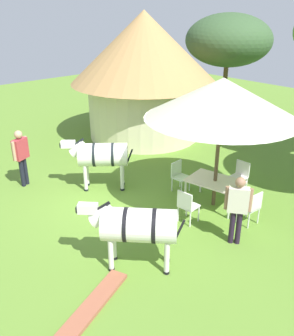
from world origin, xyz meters
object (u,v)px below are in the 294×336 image
at_px(patio_dining_table, 215,183).
at_px(zebra_by_umbrella, 101,155).
at_px(patio_chair_near_hut, 179,174).
at_px(patio_chair_near_lawn, 187,205).
at_px(acacia_tree_left_background, 229,40).
at_px(guest_beside_umbrella, 238,205).
at_px(patio_chair_west_end, 240,174).
at_px(standing_watcher, 21,153).
at_px(thatched_hut, 144,69).
at_px(zebra_nearest_camera, 137,226).
at_px(patio_chair_east_end, 252,206).
at_px(shade_umbrella, 222,98).

height_order(patio_dining_table, zebra_by_umbrella, zebra_by_umbrella).
distance_m(patio_chair_near_hut, patio_chair_near_lawn, 1.79).
bearing_deg(acacia_tree_left_background, guest_beside_umbrella, -50.86).
bearing_deg(patio_chair_near_hut, patio_chair_west_end, 133.76).
bearing_deg(standing_watcher, zebra_by_umbrella, 108.58).
bearing_deg(patio_dining_table, acacia_tree_left_background, 126.11).
relative_size(patio_chair_near_lawn, standing_watcher, 0.51).
bearing_deg(thatched_hut, guest_beside_umbrella, -26.26).
distance_m(patio_dining_table, patio_chair_near_lawn, 1.26).
bearing_deg(guest_beside_umbrella, zebra_nearest_camera, -147.32).
xyz_separation_m(thatched_hut, patio_chair_east_end, (6.97, -2.59, -2.23)).
relative_size(thatched_hut, zebra_nearest_camera, 3.32).
height_order(patio_chair_near_lawn, zebra_by_umbrella, zebra_by_umbrella).
distance_m(patio_dining_table, guest_beside_umbrella, 1.83).
relative_size(patio_chair_near_hut, zebra_nearest_camera, 0.51).
bearing_deg(acacia_tree_left_background, patio_chair_east_end, -48.22).
height_order(thatched_hut, patio_chair_near_hut, thatched_hut).
bearing_deg(patio_chair_near_hut, patio_chair_near_lawn, 45.57).
bearing_deg(standing_watcher, zebra_nearest_camera, 65.64).
bearing_deg(thatched_hut, patio_chair_west_end, -12.26).
bearing_deg(standing_watcher, patio_chair_west_end, 109.88).
xyz_separation_m(thatched_hut, patio_dining_table, (5.72, -2.48, -2.09)).
height_order(patio_dining_table, patio_chair_near_hut, patio_chair_near_hut).
height_order(shade_umbrella, patio_chair_near_lawn, shade_umbrella).
bearing_deg(patio_dining_table, patio_chair_east_end, -4.60).
distance_m(patio_chair_west_end, standing_watcher, 6.52).
height_order(patio_chair_near_hut, patio_chair_east_end, same).
distance_m(patio_dining_table, zebra_by_umbrella, 3.36).
distance_m(patio_chair_near_hut, guest_beside_umbrella, 2.91).
bearing_deg(guest_beside_umbrella, patio_chair_east_end, 66.15).
height_order(patio_chair_near_hut, acacia_tree_left_background, acacia_tree_left_background).
relative_size(patio_chair_near_hut, patio_chair_east_end, 1.00).
relative_size(patio_chair_east_end, guest_beside_umbrella, 0.53).
relative_size(thatched_hut, zebra_by_umbrella, 3.34).
bearing_deg(zebra_nearest_camera, standing_watcher, 47.37).
relative_size(thatched_hut, acacia_tree_left_background, 1.22).
bearing_deg(shade_umbrella, patio_chair_near_lawn, -84.31).
distance_m(shade_umbrella, zebra_by_umbrella, 3.86).
relative_size(patio_chair_near_lawn, patio_chair_west_end, 1.00).
distance_m(shade_umbrella, patio_dining_table, 2.32).
distance_m(guest_beside_umbrella, zebra_nearest_camera, 2.38).
distance_m(standing_watcher, zebra_nearest_camera, 5.21).
relative_size(thatched_hut, shade_umbrella, 1.51).
height_order(zebra_nearest_camera, acacia_tree_left_background, acacia_tree_left_background).
relative_size(patio_chair_east_end, zebra_by_umbrella, 0.52).
bearing_deg(patio_dining_table, patio_chair_near_lawn, -84.31).
bearing_deg(patio_chair_east_end, patio_chair_near_hut, 94.57).
bearing_deg(patio_chair_near_lawn, zebra_by_umbrella, -177.37).
distance_m(shade_umbrella, guest_beside_umbrella, 2.66).
bearing_deg(patio_chair_west_end, guest_beside_umbrella, 120.97).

